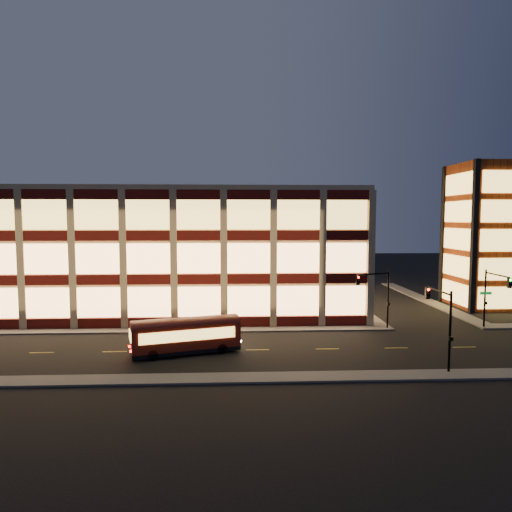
{
  "coord_description": "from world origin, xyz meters",
  "views": [
    {
      "loc": [
        8.17,
        -43.89,
        11.15
      ],
      "look_at": [
        10.51,
        8.0,
        6.86
      ],
      "focal_mm": 32.0,
      "sensor_mm": 36.0,
      "label": 1
    }
  ],
  "objects": [
    {
      "name": "stair_tower",
      "position": [
        39.95,
        11.95,
        8.99
      ],
      "size": [
        8.6,
        8.6,
        18.0
      ],
      "color": "#8C3814",
      "rests_on": "ground"
    },
    {
      "name": "sidewalk_tower_west",
      "position": [
        34.0,
        17.0,
        0.07
      ],
      "size": [
        2.0,
        30.0,
        0.15
      ],
      "primitive_type": "cube",
      "color": "#514F4C",
      "rests_on": "ground"
    },
    {
      "name": "office_building",
      "position": [
        -2.91,
        16.91,
        7.25
      ],
      "size": [
        50.45,
        30.45,
        14.5
      ],
      "color": "tan",
      "rests_on": "ground"
    },
    {
      "name": "traffic_signal_far",
      "position": [
        22.21,
        0.24,
        4.11
      ],
      "size": [
        3.79,
        1.87,
        6.0
      ],
      "color": "black",
      "rests_on": "ground"
    },
    {
      "name": "sidewalk_office_south",
      "position": [
        -3.0,
        1.0,
        0.07
      ],
      "size": [
        54.0,
        2.0,
        0.15
      ],
      "primitive_type": "cube",
      "color": "#514F4C",
      "rests_on": "ground"
    },
    {
      "name": "sidewalk_near",
      "position": [
        0.0,
        -13.0,
        0.07
      ],
      "size": [
        100.0,
        2.0,
        0.15
      ],
      "primitive_type": "cube",
      "color": "#514F4C",
      "rests_on": "ground"
    },
    {
      "name": "traffic_signal_right",
      "position": [
        33.5,
        -0.62,
        4.1
      ],
      "size": [
        1.2,
        4.37,
        6.0
      ],
      "color": "black",
      "rests_on": "ground"
    },
    {
      "name": "traffic_signal_near",
      "position": [
        23.5,
        -11.03,
        4.13
      ],
      "size": [
        0.32,
        4.45,
        6.0
      ],
      "color": "black",
      "rests_on": "ground"
    },
    {
      "name": "ground",
      "position": [
        0.0,
        0.0,
        0.0
      ],
      "size": [
        200.0,
        200.0,
        0.0
      ],
      "primitive_type": "plane",
      "color": "black",
      "rests_on": "ground"
    },
    {
      "name": "trolley_bus",
      "position": [
        4.03,
        -6.66,
        1.66
      ],
      "size": [
        9.1,
        4.65,
        2.99
      ],
      "rotation": [
        0.0,
        0.0,
        0.29
      ],
      "color": "maroon",
      "rests_on": "ground"
    },
    {
      "name": "sidewalk_office_east",
      "position": [
        23.0,
        17.0,
        0.07
      ],
      "size": [
        2.0,
        30.0,
        0.15
      ],
      "primitive_type": "cube",
      "color": "#514F4C",
      "rests_on": "ground"
    }
  ]
}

